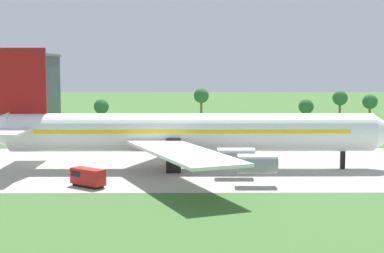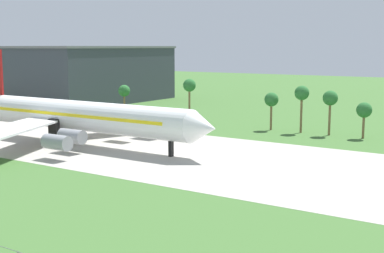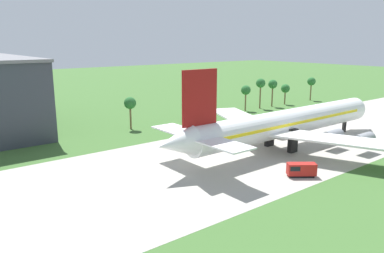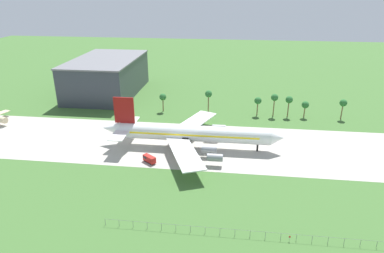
# 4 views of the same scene
# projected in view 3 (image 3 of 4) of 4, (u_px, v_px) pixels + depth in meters

# --- Properties ---
(ground_plane) EXTENTS (600.00, 600.00, 0.00)m
(ground_plane) POSITION_uv_depth(u_px,v_px,m) (326.00, 132.00, 108.56)
(ground_plane) COLOR #3D662D
(taxiway_strip) EXTENTS (320.00, 44.00, 0.02)m
(taxiway_strip) POSITION_uv_depth(u_px,v_px,m) (326.00, 132.00, 108.56)
(taxiway_strip) COLOR #A8A399
(taxiway_strip) RESTS_ON ground_plane
(jet_airliner) EXTENTS (74.52, 60.08, 20.54)m
(jet_airliner) POSITION_uv_depth(u_px,v_px,m) (286.00, 123.00, 91.34)
(jet_airliner) COLOR white
(jet_airliner) RESTS_ON ground_plane
(baggage_tug) EXTENTS (5.58, 4.92, 2.71)m
(baggage_tug) POSITION_uv_depth(u_px,v_px,m) (301.00, 170.00, 72.65)
(baggage_tug) COLOR black
(baggage_tug) RESTS_ON ground_plane
(palm_tree_row) EXTENTS (94.12, 3.60, 12.32)m
(palm_tree_row) POSITION_uv_depth(u_px,v_px,m) (250.00, 88.00, 141.28)
(palm_tree_row) COLOR brown
(palm_tree_row) RESTS_ON ground_plane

